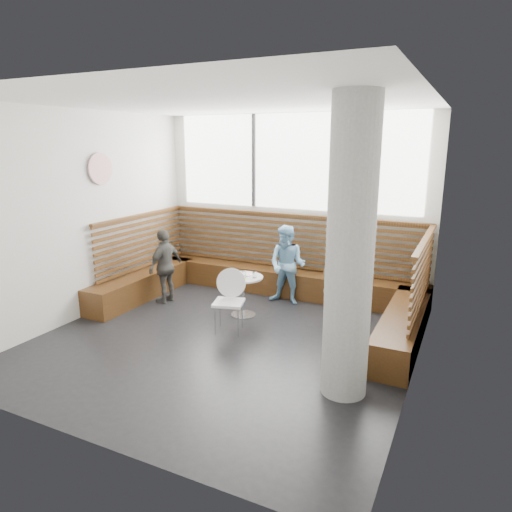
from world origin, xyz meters
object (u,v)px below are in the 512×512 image
at_px(adult_man, 345,272).
at_px(child_left, 165,266).
at_px(concrete_column, 350,252).
at_px(child_back, 287,265).
at_px(cafe_chair, 231,296).
at_px(cafe_table, 243,288).

distance_m(adult_man, child_left, 3.09).
xyz_separation_m(concrete_column, adult_man, (-0.49, 1.81, -0.75)).
relative_size(adult_man, child_left, 1.33).
xyz_separation_m(adult_man, child_back, (-1.16, 0.61, -0.17)).
bearing_deg(concrete_column, child_left, 156.17).
bearing_deg(cafe_chair, cafe_table, 84.26).
distance_m(concrete_column, adult_man, 2.02).
bearing_deg(child_back, cafe_chair, -100.51).
bearing_deg(adult_man, child_left, 111.28).
bearing_deg(cafe_table, adult_man, 8.78).
bearing_deg(adult_man, cafe_table, 115.75).
bearing_deg(child_left, adult_man, 99.52).
xyz_separation_m(child_back, child_left, (-1.92, -0.84, -0.04)).
bearing_deg(cafe_table, concrete_column, -37.21).
relative_size(adult_man, child_back, 1.26).
relative_size(concrete_column, cafe_chair, 3.50).
bearing_deg(child_left, cafe_chair, 74.64).
relative_size(cafe_table, child_back, 0.48).
relative_size(cafe_chair, child_back, 0.67).
bearing_deg(concrete_column, cafe_table, 142.79).
distance_m(cafe_chair, child_left, 1.73).
relative_size(cafe_table, cafe_chair, 0.72).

